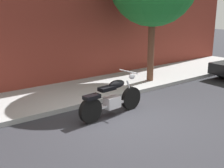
% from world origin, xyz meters
% --- Properties ---
extents(ground_plane, '(60.00, 60.00, 0.00)m').
position_xyz_m(ground_plane, '(0.00, 0.00, 0.00)').
color(ground_plane, '#28282D').
extents(sidewalk, '(20.02, 2.57, 0.14)m').
position_xyz_m(sidewalk, '(0.00, 2.66, 0.07)').
color(sidewalk, '#989898').
rests_on(sidewalk, ground).
extents(motorcycle, '(2.17, 0.70, 1.17)m').
position_xyz_m(motorcycle, '(-0.08, 0.38, 0.47)').
color(motorcycle, black).
rests_on(motorcycle, ground).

